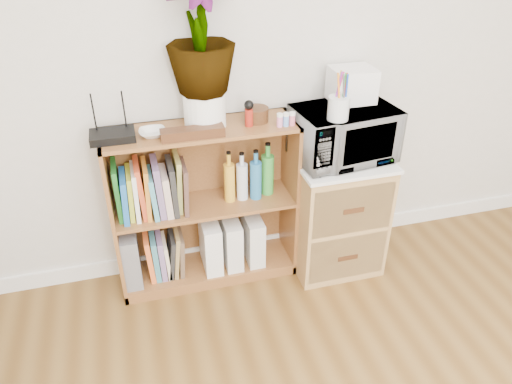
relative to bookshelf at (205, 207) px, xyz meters
name	(u,v)px	position (x,y,z in m)	size (l,w,h in m)	color
skirting_board	(259,243)	(0.35, 0.14, -0.42)	(4.00, 0.02, 0.10)	white
bookshelf	(205,207)	(0.00, 0.00, 0.00)	(1.00, 0.30, 0.95)	brown
wicker_unit	(335,213)	(0.75, -0.08, -0.12)	(0.50, 0.45, 0.70)	#9E7542
microwave	(343,134)	(0.75, -0.08, 0.39)	(0.52, 0.35, 0.29)	white
pen_cup	(338,108)	(0.65, -0.20, 0.59)	(0.11, 0.11, 0.12)	silver
small_appliance	(352,85)	(0.82, 0.01, 0.62)	(0.22, 0.19, 0.18)	white
router	(113,136)	(-0.43, -0.02, 0.49)	(0.21, 0.14, 0.04)	black
white_bowl	(152,133)	(-0.24, -0.03, 0.49)	(0.13, 0.13, 0.03)	silver
plant_pot	(205,109)	(0.03, 0.02, 0.56)	(0.21, 0.21, 0.18)	white
potted_plant	(200,32)	(0.03, 0.02, 0.94)	(0.32, 0.32, 0.58)	#2F7734
trinket_box	(193,133)	(-0.05, -0.10, 0.50)	(0.31, 0.08, 0.05)	#351B0E
kokeshi_doll	(249,118)	(0.24, -0.04, 0.52)	(0.04, 0.04, 0.09)	maroon
wooden_bowl	(257,114)	(0.30, 0.01, 0.51)	(0.12, 0.12, 0.07)	#35200E
paint_jars	(286,121)	(0.42, -0.09, 0.50)	(0.11, 0.04, 0.06)	#CD728C
file_box	(130,255)	(-0.44, 0.00, -0.24)	(0.10, 0.26, 0.32)	slate
magazine_holder_left	(210,243)	(0.02, -0.01, -0.25)	(0.10, 0.25, 0.31)	white
magazine_holder_mid	(231,241)	(0.14, -0.01, -0.25)	(0.10, 0.24, 0.30)	silver
magazine_holder_right	(253,238)	(0.27, -0.01, -0.26)	(0.09, 0.23, 0.29)	silver
cookbooks	(151,189)	(-0.28, 0.00, 0.16)	(0.37, 0.20, 0.30)	#1D7024
liquor_bottles	(251,174)	(0.26, 0.00, 0.17)	(0.29, 0.07, 0.30)	gold
lower_books	(164,254)	(-0.25, 0.00, -0.28)	(0.22, 0.19, 0.28)	orange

